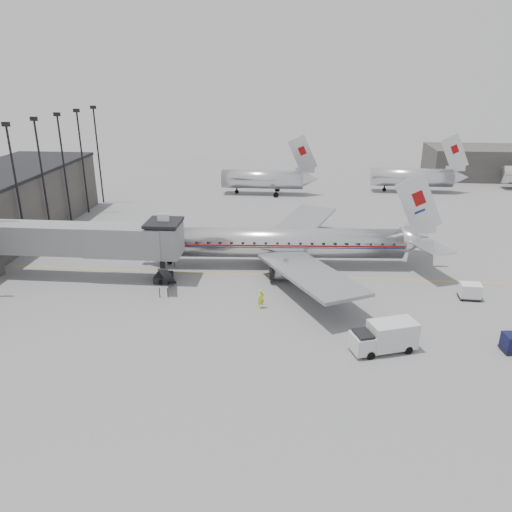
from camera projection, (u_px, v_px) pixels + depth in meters
The scene contains 11 objects.
ground at pixel (249, 299), 47.78m from camera, with size 160.00×160.00×0.00m, color slate.
hangar at pixel (506, 163), 98.75m from camera, with size 30.00×12.00×6.00m, color #3B3835.
apron_line at pixel (283, 276), 53.11m from camera, with size 0.15×60.00×0.01m, color gold.
jet_bridge at pixel (91, 240), 51.11m from camera, with size 21.00×6.20×7.10m.
floodlight_masts at pixel (30, 179), 59.22m from camera, with size 0.90×42.25×15.25m.
distant_aircraft_near at pixel (264, 179), 86.04m from camera, with size 16.39×3.20×10.26m.
distant_aircraft_mid at pixel (413, 177), 87.57m from camera, with size 16.39×3.20×10.26m.
airliner at pixel (286, 243), 54.98m from camera, with size 33.39×30.87×10.56m.
service_van at pixel (384, 336), 38.71m from camera, with size 5.46×3.56×2.40m.
baggage_cart_white at pixel (470, 291), 47.57m from camera, with size 2.04×1.59×1.55m.
ramp_worker at pixel (261, 299), 45.71m from camera, with size 0.67×0.44×1.82m, color #C0DE1A.
Camera 1 is at (4.58, -42.93, 20.89)m, focal length 35.00 mm.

